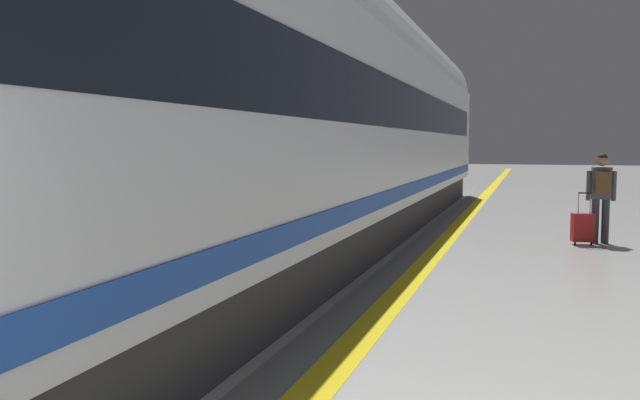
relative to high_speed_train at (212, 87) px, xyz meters
name	(u,v)px	position (x,y,z in m)	size (l,w,h in m)	color
safety_line_strip	(431,257)	(2.07, 3.61, -2.50)	(0.36, 80.00, 0.01)	yellow
tactile_edge_band	(412,256)	(1.76, 3.61, -2.50)	(0.58, 80.00, 0.01)	slate
high_speed_train	(212,87)	(0.00, 0.00, 0.00)	(2.94, 35.76, 4.97)	#38383D
passenger_near	(601,190)	(4.83, 6.09, -1.52)	(0.52, 0.33, 1.67)	#383842
suitcase_near	(583,227)	(4.51, 5.83, -2.19)	(0.42, 0.31, 0.97)	#A51E1E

